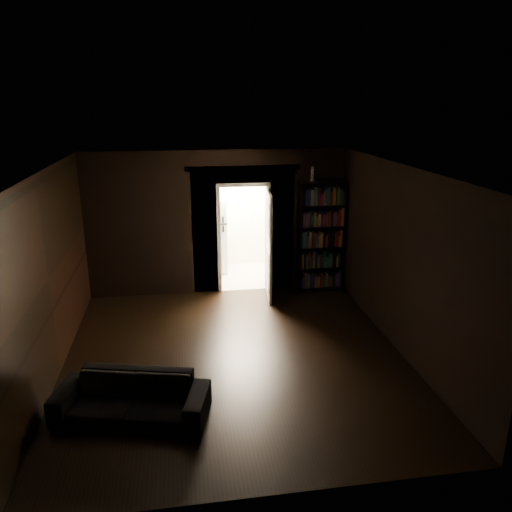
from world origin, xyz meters
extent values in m
plane|color=black|center=(0.00, 0.00, 0.00)|extent=(5.50, 5.50, 0.00)
cube|color=black|center=(-1.23, 2.80, 1.40)|extent=(2.55, 0.10, 2.80)
cube|color=black|center=(1.73, 2.80, 1.40)|extent=(1.55, 0.10, 2.80)
cube|color=black|center=(0.50, 2.80, 2.45)|extent=(0.90, 0.10, 0.70)
cube|color=black|center=(-2.50, 0.00, 1.40)|extent=(0.02, 5.50, 2.80)
cube|color=black|center=(2.50, 0.00, 1.40)|extent=(0.02, 5.50, 2.80)
cube|color=black|center=(0.00, -2.75, 1.40)|extent=(5.00, 0.02, 2.80)
cube|color=beige|center=(0.00, 0.00, 2.80)|extent=(5.00, 5.50, 0.02)
cube|color=white|center=(0.50, 2.74, 1.05)|extent=(1.04, 0.06, 2.17)
cube|color=#B7AF9F|center=(0.50, 3.65, -0.05)|extent=(2.20, 1.80, 0.10)
cube|color=#EEE6CE|center=(0.50, 4.50, 1.20)|extent=(2.20, 0.10, 2.40)
cube|color=#EEE6CE|center=(-0.55, 3.65, 1.20)|extent=(0.10, 1.60, 2.40)
cube|color=#EEE6CE|center=(1.55, 3.65, 1.20)|extent=(0.10, 1.60, 2.40)
cube|color=#EEE6CE|center=(0.50, 3.65, 2.45)|extent=(2.20, 1.80, 0.10)
cube|color=#B6626F|center=(0.50, 4.44, 2.22)|extent=(2.00, 0.04, 0.26)
imported|color=black|center=(-1.40, -1.26, 0.35)|extent=(1.96, 1.21, 0.70)
cube|color=black|center=(2.00, 2.55, 1.10)|extent=(0.96, 0.60, 2.20)
cube|color=silver|center=(-0.10, 4.03, 0.82)|extent=(0.85, 0.81, 1.65)
cube|color=white|center=(0.93, 2.31, 1.02)|extent=(0.14, 0.85, 2.05)
cube|color=white|center=(1.81, 2.61, 2.34)|extent=(0.12, 0.12, 0.28)
cube|color=black|center=(-0.16, 3.99, 1.79)|extent=(0.68, 0.15, 0.27)
camera|label=1|loc=(-0.73, -6.62, 3.71)|focal=35.00mm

